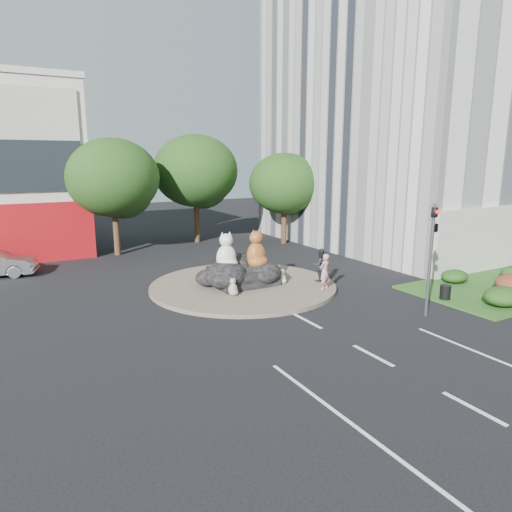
% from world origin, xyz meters
% --- Properties ---
extents(ground, '(120.00, 120.00, 0.00)m').
position_xyz_m(ground, '(0.00, 0.00, 0.00)').
color(ground, black).
rests_on(ground, ground).
extents(roundabout_island, '(10.00, 10.00, 0.20)m').
position_xyz_m(roundabout_island, '(0.00, 10.00, 0.10)').
color(roundabout_island, brown).
rests_on(roundabout_island, ground).
extents(rock_plinth, '(3.20, 2.60, 0.90)m').
position_xyz_m(rock_plinth, '(0.00, 10.00, 0.65)').
color(rock_plinth, black).
rests_on(rock_plinth, roundabout_island).
extents(office_tower, '(20.00, 20.00, 35.00)m').
position_xyz_m(office_tower, '(20.00, 16.00, 17.50)').
color(office_tower, silver).
rests_on(office_tower, ground).
extents(grass_verge, '(10.00, 6.00, 0.12)m').
position_xyz_m(grass_verge, '(12.00, 3.00, 0.06)').
color(grass_verge, '#1F4617').
rests_on(grass_verge, ground).
extents(tree_left, '(6.46, 6.46, 8.27)m').
position_xyz_m(tree_left, '(-3.93, 22.06, 5.25)').
color(tree_left, '#382314').
rests_on(tree_left, ground).
extents(tree_mid, '(6.84, 6.84, 8.76)m').
position_xyz_m(tree_mid, '(3.07, 24.06, 5.56)').
color(tree_mid, '#382314').
rests_on(tree_mid, ground).
extents(tree_right, '(5.70, 5.70, 7.30)m').
position_xyz_m(tree_right, '(9.07, 20.06, 4.63)').
color(tree_right, '#382314').
rests_on(tree_right, ground).
extents(hedge_near_green, '(2.00, 1.60, 0.90)m').
position_xyz_m(hedge_near_green, '(9.00, 1.00, 0.57)').
color(hedge_near_green, black).
rests_on(hedge_near_green, grass_verge).
extents(hedge_back_green, '(1.60, 1.28, 0.72)m').
position_xyz_m(hedge_back_green, '(10.50, 4.80, 0.48)').
color(hedge_back_green, black).
rests_on(hedge_back_green, grass_verge).
extents(traffic_light, '(0.44, 1.24, 5.00)m').
position_xyz_m(traffic_light, '(5.10, 2.00, 3.62)').
color(traffic_light, '#595B60').
rests_on(traffic_light, ground).
extents(street_lamp, '(2.34, 0.22, 8.06)m').
position_xyz_m(street_lamp, '(12.82, 8.00, 4.55)').
color(street_lamp, '#595B60').
rests_on(street_lamp, ground).
extents(cat_white, '(1.30, 1.14, 2.05)m').
position_xyz_m(cat_white, '(-1.00, 9.95, 2.12)').
color(cat_white, beige).
rests_on(cat_white, rock_plinth).
extents(cat_tabby, '(1.54, 1.43, 2.11)m').
position_xyz_m(cat_tabby, '(0.62, 9.64, 2.15)').
color(cat_tabby, '#AB4A23').
rests_on(cat_tabby, rock_plinth).
extents(kitten_calico, '(0.63, 0.57, 0.91)m').
position_xyz_m(kitten_calico, '(-1.40, 8.40, 0.65)').
color(kitten_calico, beige).
rests_on(kitten_calico, roundabout_island).
extents(kitten_white, '(0.57, 0.52, 0.82)m').
position_xyz_m(kitten_white, '(1.91, 9.07, 0.61)').
color(kitten_white, silver).
rests_on(kitten_white, roundabout_island).
extents(pedestrian_pink, '(0.79, 0.65, 1.86)m').
position_xyz_m(pedestrian_pink, '(3.22, 7.06, 1.13)').
color(pedestrian_pink, '#C57F84').
rests_on(pedestrian_pink, roundabout_island).
extents(pedestrian_dark, '(0.98, 0.82, 1.82)m').
position_xyz_m(pedestrian_dark, '(4.00, 8.47, 1.11)').
color(pedestrian_dark, black).
rests_on(pedestrian_dark, roundabout_island).
extents(litter_bin, '(0.64, 0.64, 0.69)m').
position_xyz_m(litter_bin, '(7.50, 3.01, 0.47)').
color(litter_bin, black).
rests_on(litter_bin, grass_verge).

